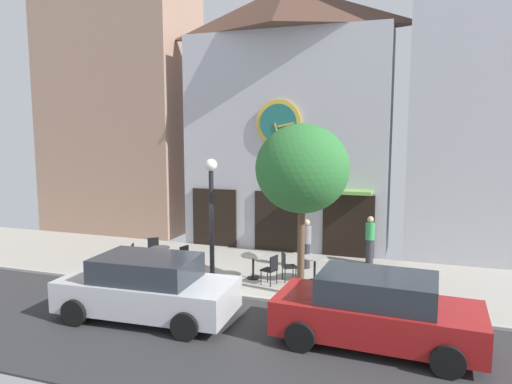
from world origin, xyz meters
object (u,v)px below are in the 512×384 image
Objects in this scene: street_lamp at (212,223)px; cafe_chair_curbside at (271,268)px; cafe_table_near_door at (253,261)px; pedestrian_green at (370,239)px; parked_car_silver at (147,288)px; cafe_chair_by_entrance at (287,264)px; pedestrian_grey at (306,243)px; cafe_table_center_right at (160,255)px; street_tree at (302,169)px; cafe_chair_near_tree at (136,255)px; cafe_chair_corner at (182,257)px; parked_car_red at (377,311)px; cafe_chair_under_awning at (154,249)px; cafe_table_rightmost at (315,263)px.

street_lamp reaches higher than cafe_chair_curbside.
pedestrian_green is (3.28, 2.90, 0.30)m from cafe_table_near_door.
street_lamp is at bearing 78.22° from parked_car_silver.
pedestrian_grey is at bearing 80.07° from cafe_chair_by_entrance.
cafe_table_center_right is at bearing -155.08° from pedestrian_green.
street_tree is 6.45m from cafe_chair_near_tree.
cafe_table_near_door is at bearing 150.05° from cafe_chair_curbside.
cafe_chair_corner is 7.18m from parked_car_red.
pedestrian_grey is (2.21, 2.76, -1.06)m from street_lamp.
cafe_chair_curbside is 2.17m from pedestrian_grey.
street_lamp is 5.89m from pedestrian_green.
cafe_table_center_right is 0.84m from cafe_chair_under_awning.
cafe_table_rightmost is at bearing 119.14° from parked_car_red.
parked_car_red is (2.12, -3.80, 0.20)m from cafe_table_rightmost.
cafe_chair_near_tree reaches higher than cafe_table_rightmost.
street_lamp is 4.21× the size of cafe_chair_corner.
cafe_chair_corner is at bearing -173.17° from cafe_table_rightmost.
pedestrian_green is (4.17, 4.01, -1.06)m from street_lamp.
cafe_chair_corner is 3.72m from parked_car_silver.
cafe_table_rightmost is (2.77, 1.46, -1.37)m from street_lamp.
cafe_table_center_right reaches higher than cafe_table_rightmost.
cafe_chair_under_awning is at bearing 119.46° from parked_car_silver.
street_lamp reaches higher than cafe_chair_by_entrance.
street_lamp is 2.90m from cafe_table_center_right.
pedestrian_grey reaches higher than cafe_chair_under_awning.
cafe_chair_by_entrance is 0.21× the size of parked_car_silver.
cafe_chair_curbside is at bearing -4.50° from cafe_chair_corner.
parked_car_silver is (-2.76, -5.40, -0.10)m from pedestrian_grey.
cafe_table_center_right is 0.99× the size of cafe_table_near_door.
cafe_table_rightmost is at bearing -118.85° from pedestrian_green.
cafe_table_rightmost is 0.86m from cafe_chair_by_entrance.
pedestrian_green is at bearing 52.21° from cafe_chair_curbside.
parked_car_red is (7.82, -3.92, 0.23)m from cafe_chair_under_awning.
cafe_table_near_door is 0.18× the size of parked_car_red.
street_tree reaches higher than cafe_chair_near_tree.
cafe_chair_corner reaches higher than cafe_table_rightmost.
cafe_table_center_right is 4.88m from pedestrian_grey.
cafe_chair_under_awning is at bearing 169.13° from cafe_chair_curbside.
cafe_table_near_door is 0.86× the size of cafe_chair_corner.
cafe_chair_under_awning reaches higher than cafe_table_center_right.
street_lamp is 1.98m from cafe_table_near_door.
cafe_chair_corner is (0.83, -0.05, 0.03)m from cafe_table_center_right.
pedestrian_grey is (-0.55, 1.30, 0.30)m from cafe_table_rightmost.
cafe_chair_near_tree is (-5.68, 0.54, -3.02)m from street_tree.
street_tree reaches higher than cafe_chair_curbside.
parked_car_red is at bearing -60.86° from cafe_table_rightmost.
street_lamp reaches higher than pedestrian_grey.
cafe_table_near_door is 0.86× the size of cafe_chair_under_awning.
cafe_chair_corner reaches higher than cafe_table_near_door.
pedestrian_green is at bearing 96.38° from parked_car_red.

